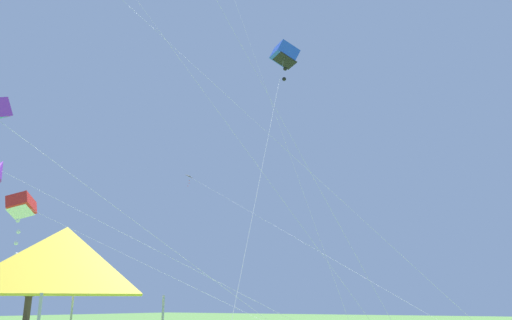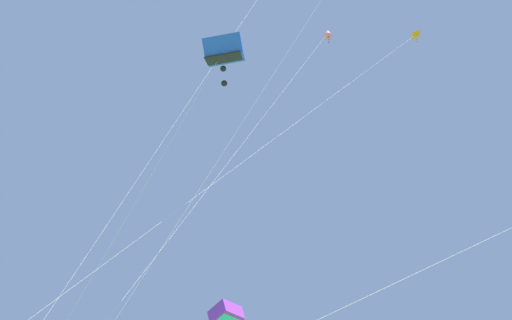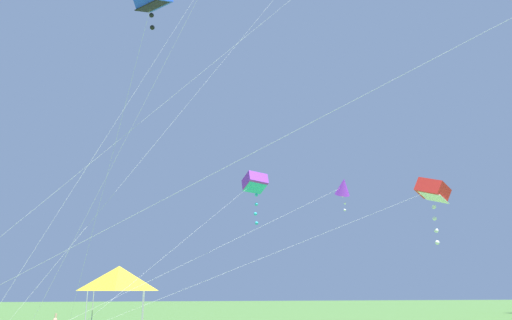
# 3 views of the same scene
# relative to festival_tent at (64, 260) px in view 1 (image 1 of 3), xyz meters

# --- Properties ---
(tree_near_right) EXTENTS (3.69, 3.69, 7.45)m
(tree_near_right) POSITION_rel_festival_tent_xyz_m (25.84, 39.47, 1.76)
(tree_near_right) COLOR brown
(tree_near_right) RESTS_ON ground
(festival_tent) EXTENTS (3.18, 3.18, 4.22)m
(festival_tent) POSITION_rel_festival_tent_xyz_m (0.00, 0.00, 0.00)
(festival_tent) COLOR #B7B7BC
(festival_tent) RESTS_ON ground
(kite_black_delta_0) EXTENTS (8.15, 22.14, 11.67)m
(kite_black_delta_0) POSITION_rel_festival_tent_xyz_m (19.74, 12.67, 7.32)
(kite_black_delta_0) COLOR silver
(kite_black_delta_0) RESTS_ON ground
(kite_blue_box_1) EXTENTS (11.08, 4.61, 14.52)m
(kite_blue_box_1) POSITION_rel_festival_tent_xyz_m (11.96, 1.39, 10.38)
(kite_blue_box_1) COLOR silver
(kite_blue_box_1) RESTS_ON ground
(kite_red_box_6) EXTENTS (2.38, 20.03, 8.23)m
(kite_red_box_6) POSITION_rel_festival_tent_xyz_m (8.27, 14.88, 3.96)
(kite_red_box_6) COLOR silver
(kite_red_box_6) RESTS_ON ground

